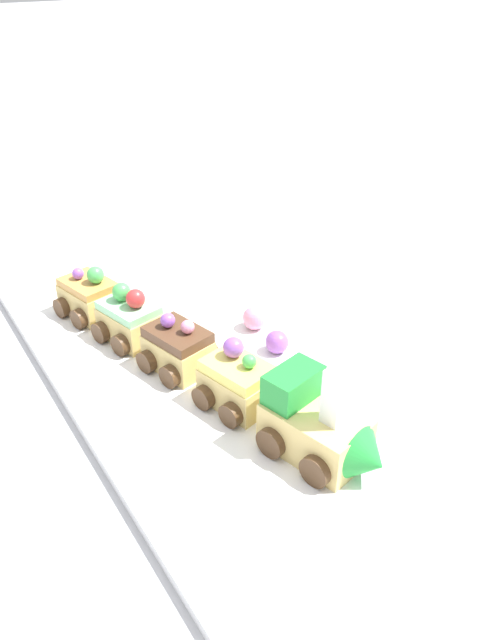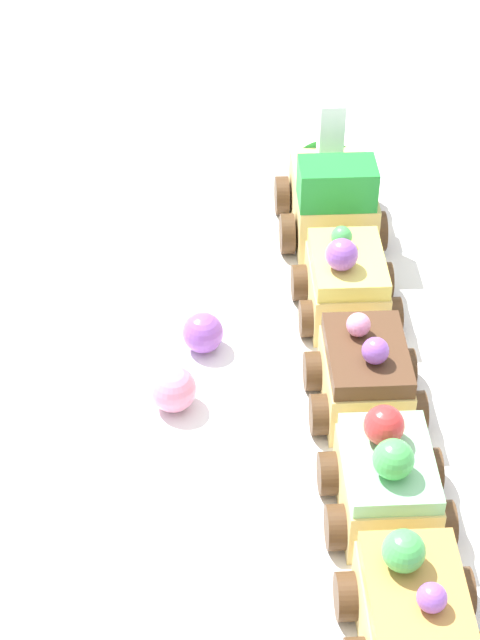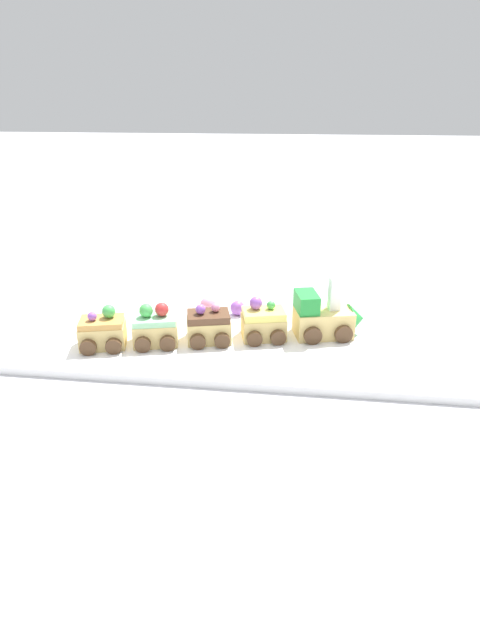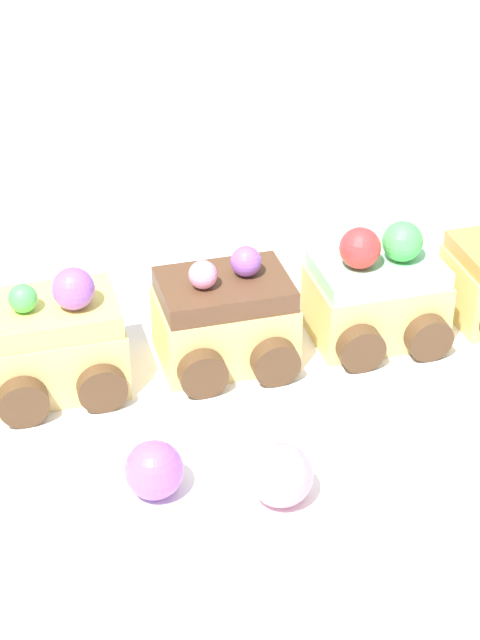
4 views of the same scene
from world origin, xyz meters
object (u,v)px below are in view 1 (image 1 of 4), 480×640
at_px(cake_car_caramel, 90,297).
at_px(gumball_pink, 254,318).
at_px(cake_car_chocolate, 178,349).
at_px(cake_train_locomotive, 323,429).
at_px(cake_car_mint, 130,320).
at_px(cake_car_lemon, 238,383).
at_px(gumball_purple, 277,342).

bearing_deg(cake_car_caramel, gumball_pink, 33.99).
bearing_deg(cake_car_chocolate, gumball_pink, 87.53).
height_order(cake_train_locomotive, cake_car_chocolate, cake_train_locomotive).
bearing_deg(cake_car_mint, gumball_pink, 52.19).
height_order(cake_car_lemon, cake_car_caramel, cake_car_lemon).
xyz_separation_m(cake_car_caramel, gumball_pink, (0.14, 0.15, -0.01)).
bearing_deg(cake_car_chocolate, cake_car_caramel, 179.94).
relative_size(cake_train_locomotive, cake_car_mint, 1.53).
relative_size(cake_train_locomotive, gumball_pink, 4.33).
height_order(cake_car_lemon, cake_car_mint, cake_car_lemon).
relative_size(cake_car_chocolate, cake_car_mint, 1.00).
xyz_separation_m(cake_car_lemon, cake_car_chocolate, (-0.08, -0.02, -0.00)).
bearing_deg(cake_car_chocolate, cake_car_mint, 179.90).
xyz_separation_m(cake_train_locomotive, cake_car_chocolate, (-0.19, -0.05, -0.01)).
bearing_deg(cake_car_lemon, cake_train_locomotive, -0.20).
bearing_deg(cake_train_locomotive, gumball_purple, 144.86).
distance_m(cake_train_locomotive, cake_car_lemon, 0.10).
bearing_deg(gumball_pink, cake_car_lemon, -40.02).
height_order(cake_car_chocolate, gumball_pink, cake_car_chocolate).
xyz_separation_m(cake_car_chocolate, cake_car_caramel, (-0.16, -0.04, 0.00)).
height_order(cake_car_chocolate, gumball_purple, cake_car_chocolate).
relative_size(cake_train_locomotive, cake_car_caramel, 1.53).
bearing_deg(cake_car_mint, cake_car_lemon, 0.06).
bearing_deg(cake_car_chocolate, gumball_purple, 59.06).
relative_size(cake_car_lemon, cake_car_mint, 1.00).
xyz_separation_m(cake_train_locomotive, cake_car_mint, (-0.27, -0.07, -0.00)).
bearing_deg(cake_train_locomotive, cake_car_caramel, 179.97).
distance_m(cake_car_caramel, gumball_purple, 0.24).
relative_size(cake_train_locomotive, cake_car_lemon, 1.53).
xyz_separation_m(cake_car_caramel, gumball_purple, (0.19, 0.14, -0.01)).
distance_m(gumball_pink, gumball_purple, 0.06).
bearing_deg(cake_car_caramel, cake_car_chocolate, -0.06).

